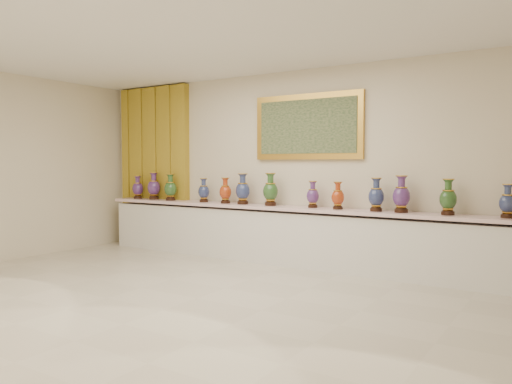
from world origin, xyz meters
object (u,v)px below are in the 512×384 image
(vase_1, at_px, (154,187))
(vase_2, at_px, (171,189))
(counter, at_px, (292,237))
(vase_0, at_px, (138,188))

(vase_1, height_order, vase_2, vase_1)
(counter, xyz_separation_m, vase_1, (-2.88, -0.01, 0.69))
(vase_0, height_order, vase_1, vase_1)
(counter, xyz_separation_m, vase_0, (-3.27, -0.04, 0.66))
(counter, relative_size, vase_1, 14.63)
(counter, bearing_deg, vase_0, -179.37)
(vase_1, bearing_deg, counter, 0.15)
(vase_0, bearing_deg, vase_1, 4.15)
(counter, height_order, vase_2, vase_2)
(counter, relative_size, vase_0, 16.84)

